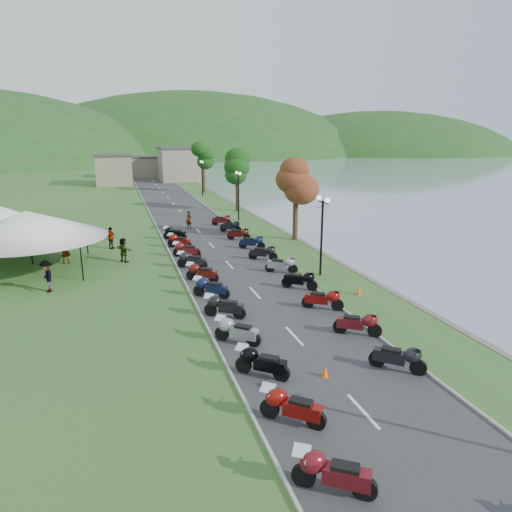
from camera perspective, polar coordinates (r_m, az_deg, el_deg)
ground at (r=13.57m, az=22.70°, el=-26.62°), size 400.00×400.00×0.00m
road at (r=48.77m, az=-8.50°, el=4.52°), size 7.00×120.00×0.02m
hills_backdrop at (r=207.74m, az=-15.61°, el=12.08°), size 360.00×120.00×76.00m
far_building at (r=92.79m, az=-14.25°, el=10.71°), size 18.00×16.00×5.00m
moto_row_left at (r=23.89m, az=-4.86°, el=-5.16°), size 2.60×35.08×1.10m
moto_row_right at (r=31.07m, az=1.95°, el=-0.32°), size 2.60×32.14×1.10m
vendor_tent_main at (r=33.24m, az=-26.47°, el=1.68°), size 6.61×6.61×4.00m
tree_lakeside at (r=38.55m, az=5.01°, el=7.84°), size 2.87×2.87×7.97m
pedestrian_a at (r=34.47m, az=-22.56°, el=-0.89°), size 0.81×0.71×1.84m
pedestrian_b at (r=41.80m, az=-22.39°, el=1.77°), size 0.93×0.69×1.70m
pedestrian_c at (r=28.84m, az=-24.48°, el=-4.08°), size 0.82×1.30×1.86m
traffic_cone_near at (r=17.66m, az=8.61°, el=-14.09°), size 0.29×0.29×0.46m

